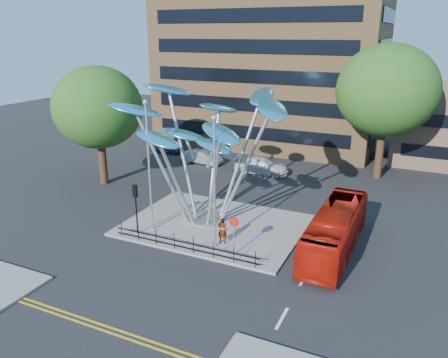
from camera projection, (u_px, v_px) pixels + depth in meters
The scene contains 18 objects.
ground at pixel (184, 269), 25.05m from camera, with size 120.00×120.00×0.00m, color black.
traffic_island at pixel (215, 225), 30.57m from camera, with size 12.00×9.00×0.15m, color slate.
double_yellow_near at pixel (118, 330), 19.89m from camera, with size 40.00×0.12×0.01m, color gold.
double_yellow_far at pixel (114, 334), 19.64m from camera, with size 40.00×0.12×0.01m, color gold.
brick_tower at pixel (275, 13), 50.11m from camera, with size 25.00×15.00×30.00m, color olive.
tree_right at pixel (387, 91), 38.15m from camera, with size 8.80×8.80×12.11m.
tree_left at pixel (98, 108), 37.06m from camera, with size 7.60×7.60×10.32m.
leaf_sculpture at pixel (204, 126), 29.41m from camera, with size 12.72×9.54×9.51m.
street_lamp_left at pixel (148, 155), 28.14m from camera, with size 0.36×0.36×8.80m.
street_lamp_right at pixel (214, 171), 25.79m from camera, with size 0.36×0.36×8.30m.
traffic_light_island at pixel (136, 199), 28.36m from camera, with size 0.28×0.18×3.42m.
no_entry_sign_island at pixel (234, 229), 25.82m from camera, with size 0.60×0.10×2.45m.
pedestrian_railing_front at pixel (184, 245), 26.73m from camera, with size 10.00×0.06×1.00m.
red_bus at pixel (335, 230), 26.76m from camera, with size 2.30×9.85×2.74m, color #AB1307.
pedestrian at pixel (222, 231), 27.57m from camera, with size 0.62×0.41×1.71m, color gray.
parked_car_left at pixel (166, 147), 49.01m from camera, with size 1.56×3.87×1.32m, color #3E4145.
parked_car_mid at pixel (202, 157), 44.90m from camera, with size 1.51×4.33×1.43m, color #ACAFB4.
parked_car_right at pixel (261, 166), 41.71m from camera, with size 2.12×5.21×1.51m, color silver.
Camera 1 is at (11.41, -19.03, 12.93)m, focal length 35.00 mm.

